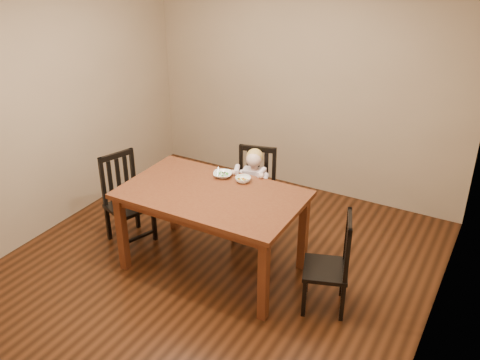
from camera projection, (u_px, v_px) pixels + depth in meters
The scene contains 9 objects.
room at pixel (217, 139), 4.75m from camera, with size 4.01×4.01×2.71m.
dining_table at pixel (212, 202), 4.98m from camera, with size 1.68×1.02×0.84m.
chair_child at pixel (255, 194), 5.70m from camera, with size 0.50×0.49×0.97m.
chair_left at pixel (126, 200), 5.59m from camera, with size 0.51×0.52×0.96m.
chair_right at pixel (331, 265), 4.60m from camera, with size 0.49×0.50×0.92m.
toddler at pixel (254, 185), 5.59m from camera, with size 0.31×0.38×0.53m, color silver, non-canonical shape.
bowl_peas at pixel (223, 175), 5.23m from camera, with size 0.18×0.18×0.04m, color white.
bowl_veg at pixel (243, 179), 5.13m from camera, with size 0.15×0.15×0.05m, color white.
fork at pixel (218, 172), 5.22m from camera, with size 0.06×0.11×0.04m.
Camera 1 is at (2.34, -3.74, 3.16)m, focal length 40.00 mm.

